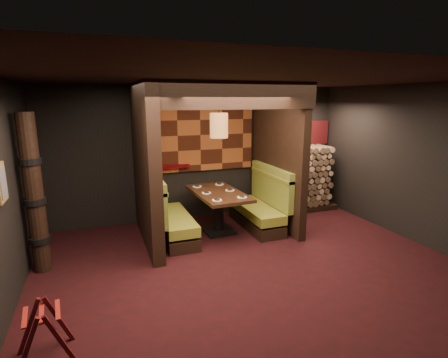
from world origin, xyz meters
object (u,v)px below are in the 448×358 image
at_px(booth_bench_left, 169,218).
at_px(booth_bench_right, 261,207).
at_px(firewood_stack, 300,179).
at_px(totem_column, 34,196).
at_px(pendant_lamp, 219,125).
at_px(luggage_rack, 44,331).
at_px(dining_table, 218,204).

xyz_separation_m(booth_bench_left, booth_bench_right, (1.89, 0.00, 0.00)).
bearing_deg(firewood_stack, totem_column, -166.81).
bearing_deg(firewood_stack, pendant_lamp, -161.26).
distance_m(booth_bench_right, firewood_stack, 1.56).
height_order(luggage_rack, totem_column, totem_column).
relative_size(luggage_rack, totem_column, 0.26).
bearing_deg(booth_bench_left, booth_bench_right, 0.00).
xyz_separation_m(booth_bench_left, dining_table, (0.96, -0.02, 0.19)).
bearing_deg(booth_bench_right, dining_table, -178.52).
height_order(pendant_lamp, totem_column, pendant_lamp).
relative_size(dining_table, firewood_stack, 0.93).
bearing_deg(booth_bench_left, firewood_stack, 12.17).
height_order(dining_table, totem_column, totem_column).
distance_m(dining_table, luggage_rack, 3.84).
relative_size(pendant_lamp, luggage_rack, 1.58).
relative_size(pendant_lamp, totem_column, 0.41).
xyz_separation_m(booth_bench_left, firewood_stack, (3.25, 0.70, 0.35)).
relative_size(totem_column, firewood_stack, 1.39).
xyz_separation_m(totem_column, firewood_stack, (5.33, 1.25, -0.44)).
bearing_deg(dining_table, luggage_rack, -136.68).
relative_size(booth_bench_left, booth_bench_right, 1.00).
bearing_deg(firewood_stack, booth_bench_right, -152.65).
distance_m(dining_table, firewood_stack, 2.40).
bearing_deg(booth_bench_right, booth_bench_left, 180.00).
height_order(dining_table, luggage_rack, dining_table).
distance_m(booth_bench_left, dining_table, 0.98).
xyz_separation_m(pendant_lamp, luggage_rack, (-2.79, -2.58, -1.79)).
xyz_separation_m(dining_table, totem_column, (-3.05, -0.53, 0.60)).
relative_size(dining_table, luggage_rack, 2.58).
xyz_separation_m(luggage_rack, firewood_stack, (5.07, 3.35, 0.44)).
bearing_deg(totem_column, dining_table, 9.78).
height_order(booth_bench_left, pendant_lamp, pendant_lamp).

